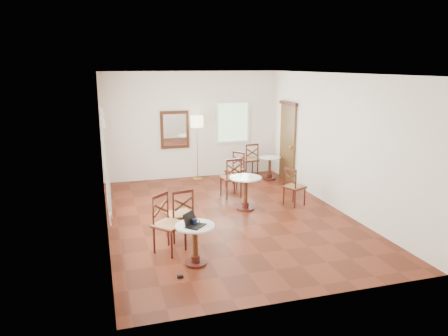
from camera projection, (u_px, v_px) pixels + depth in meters
name	position (u px, v px, depth m)	size (l,w,h in m)	color
ground	(228.00, 216.00, 9.24)	(7.00, 7.00, 0.00)	#581E0F
room_shell	(222.00, 127.00, 9.03)	(5.02, 7.02, 3.01)	white
cafe_table_near	(195.00, 240.00, 6.95)	(0.64, 0.64, 0.67)	#3E160F
cafe_table_mid	(245.00, 189.00, 9.60)	(0.71, 0.71, 0.75)	#3E160F
cafe_table_back	(270.00, 165.00, 12.17)	(0.60, 0.60, 0.64)	#3E160F
chair_near_a	(180.00, 214.00, 7.92)	(0.53, 0.53, 0.99)	#3E160F
chair_near_b	(168.00, 224.00, 7.40)	(0.66, 0.66, 1.02)	#3E160F
chair_mid_a	(231.00, 178.00, 10.48)	(0.51, 0.51, 0.99)	#3E160F
chair_mid_b	(294.00, 187.00, 9.87)	(0.55, 0.55, 0.90)	#3E160F
chair_back_a	(250.00, 159.00, 12.53)	(0.48, 0.48, 0.97)	#3E160F
chair_back_b	(235.00, 170.00, 11.43)	(0.59, 0.59, 0.92)	#3E160F
floor_lamp	(197.00, 126.00, 11.83)	(0.35, 0.35, 1.81)	#BF8C3F
laptop	(193.00, 223.00, 6.84)	(0.39, 0.39, 0.22)	black
mouse	(196.00, 224.00, 6.88)	(0.11, 0.07, 0.04)	black
navy_mug	(195.00, 222.00, 6.88)	(0.13, 0.09, 0.10)	#101835
water_glass	(185.00, 223.00, 6.84)	(0.06, 0.06, 0.09)	white
power_adapter	(180.00, 277.00, 6.58)	(0.09, 0.06, 0.04)	black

